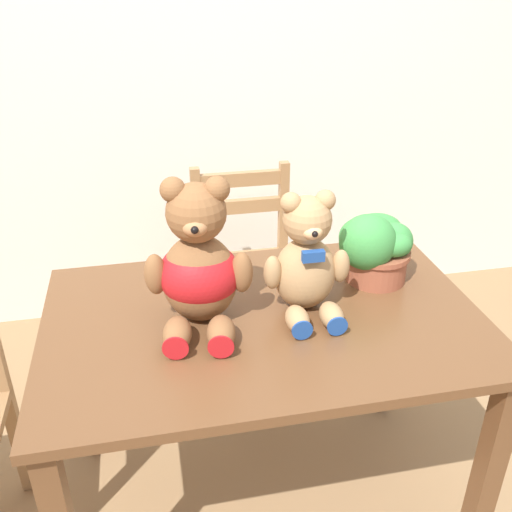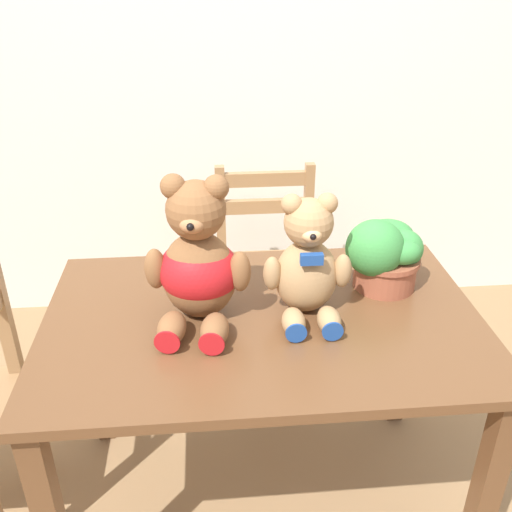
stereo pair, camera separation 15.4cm
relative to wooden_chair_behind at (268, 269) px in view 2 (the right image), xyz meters
The scene contains 6 objects.
wall_back 1.00m from the wooden_chair_behind, 101.78° to the left, with size 8.00×0.04×2.60m, color silver.
dining_table 0.83m from the wooden_chair_behind, 97.35° to the right, with size 1.22×0.79×0.74m.
wooden_chair_behind is the anchor object (origin of this frame).
teddy_bear_left 0.95m from the wooden_chair_behind, 109.43° to the right, with size 0.29×0.32×0.41m.
teddy_bear_right 0.91m from the wooden_chair_behind, 88.57° to the right, with size 0.24×0.24×0.35m.
potted_plant 0.83m from the wooden_chair_behind, 68.13° to the right, with size 0.24×0.22×0.23m.
Camera 2 is at (-0.14, -0.93, 1.64)m, focal length 40.00 mm.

